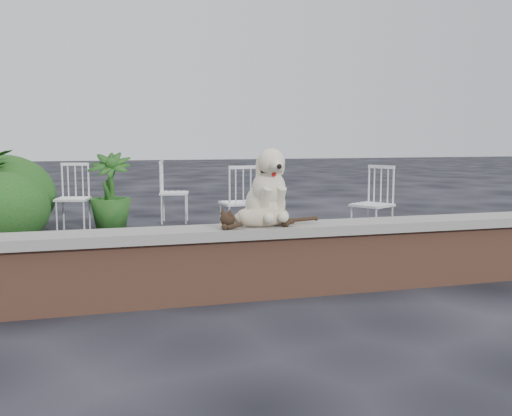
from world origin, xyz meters
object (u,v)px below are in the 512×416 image
object	(u,v)px
dog	(265,185)
chair_c	(238,202)
chair_b	(73,198)
chair_d	(372,204)
chair_e	(174,192)
cat	(261,216)
potted_plant_b	(110,191)

from	to	relation	value
dog	chair_c	xyz separation A→B (m)	(0.45, 2.66, -0.43)
dog	chair_b	bearing A→B (deg)	109.55
chair_d	chair_e	bearing A→B (deg)	-165.64
cat	potted_plant_b	size ratio (longest dim) A/B	0.95
dog	cat	size ratio (longest dim) A/B	0.62
dog	cat	bearing A→B (deg)	-121.66
dog	chair_d	xyz separation A→B (m)	(2.00, 1.98, -0.43)
potted_plant_b	chair_c	bearing A→B (deg)	-38.83
dog	potted_plant_b	bearing A→B (deg)	102.24
dog	chair_b	size ratio (longest dim) A/B	0.67
chair_b	chair_d	bearing A→B (deg)	-14.42
dog	chair_b	distance (m)	4.12
chair_d	chair_c	bearing A→B (deg)	-142.56
chair_c	chair_d	xyz separation A→B (m)	(1.55, -0.68, 0.00)
chair_b	chair_d	xyz separation A→B (m)	(3.61, -1.78, 0.00)
chair_b	chair_e	bearing A→B (deg)	30.33
cat	chair_c	world-z (taller)	chair_c
cat	chair_b	xyz separation A→B (m)	(-1.53, 3.92, -0.20)
cat	chair_e	size ratio (longest dim) A/B	1.09
chair_c	chair_e	size ratio (longest dim) A/B	1.00
dog	chair_e	world-z (taller)	dog
cat	chair_d	xyz separation A→B (m)	(2.08, 2.13, -0.20)
chair_b	chair_e	distance (m)	1.54
chair_b	potted_plant_b	world-z (taller)	potted_plant_b
potted_plant_b	chair_b	bearing A→B (deg)	-163.74
chair_c	cat	bearing A→B (deg)	74.64
dog	potted_plant_b	distance (m)	4.08
chair_c	potted_plant_b	xyz separation A→B (m)	(-1.56, 1.25, 0.07)
chair_c	chair_d	world-z (taller)	same
chair_e	chair_c	bearing A→B (deg)	-147.33
chair_d	potted_plant_b	bearing A→B (deg)	-150.85
chair_e	chair_d	bearing A→B (deg)	-124.44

